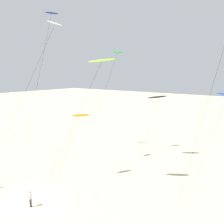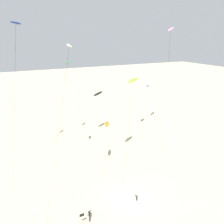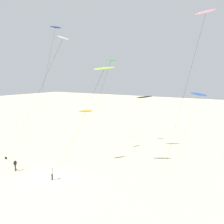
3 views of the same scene
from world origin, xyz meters
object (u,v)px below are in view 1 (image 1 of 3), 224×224
Objects in this scene: kite_orange at (80,116)px; kite_black at (157,97)px; kite_white at (53,27)px; kite_lime at (101,62)px; kite_navy at (51,17)px; kite_flyer_nearest at (30,199)px; kite_green at (117,54)px.

kite_black is (3.77, 12.37, 1.48)m from kite_orange.
kite_lime is (8.93, -1.16, -4.58)m from kite_white.
kite_flyer_nearest is at bearing -48.05° from kite_navy.
kite_lime reaches higher than kite_orange.
kite_black reaches higher than kite_flyer_nearest.
kite_green is 0.74× the size of kite_navy.
kite_lime is at bearing -7.37° from kite_white.
kite_lime reaches higher than kite_black.
kite_green is at bearing 75.69° from kite_white.
kite_orange is 10.65m from kite_flyer_nearest.
kite_white reaches higher than kite_lime.
kite_black is (-0.14, 13.05, -4.81)m from kite_lime.
kite_navy is 2.68× the size of kite_orange.
kite_black reaches higher than kite_orange.
kite_flyer_nearest is at bearing -114.60° from kite_lime.
kite_lime is 7.44m from kite_orange.
kite_black is 5.95× the size of kite_flyer_nearest.
kite_black is at bearing 28.27° from kite_navy.
kite_lime is at bearing -60.54° from kite_green.
kite_green is at bearing -163.84° from kite_black.
kite_orange is at bearing 94.63° from kite_flyer_nearest.
kite_green is 9.18m from kite_black.
kite_black is (6.21, 1.80, -6.52)m from kite_green.
kite_white is at bearing 172.63° from kite_lime.
kite_white is at bearing 174.53° from kite_orange.
kite_orange is at bearing -77.00° from kite_green.
kite_green is 13.48m from kite_orange.
kite_lime is (14.50, -5.32, -7.22)m from kite_navy.
kite_white is 11.85× the size of kite_flyer_nearest.
kite_white is at bearing -126.46° from kite_black.
kite_lime is at bearing -9.80° from kite_orange.
kite_orange reaches higher than kite_flyer_nearest.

